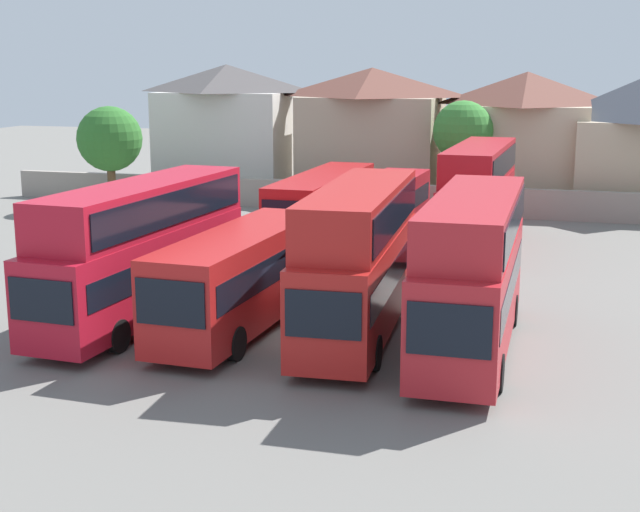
{
  "coord_description": "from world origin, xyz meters",
  "views": [
    {
      "loc": [
        8.85,
        -28.25,
        9.14
      ],
      "look_at": [
        0.0,
        3.0,
        2.11
      ],
      "focal_mm": 50.31,
      "sensor_mm": 36.0,
      "label": 1
    }
  ],
  "objects_px": {
    "house_terrace_centre": "(372,132)",
    "tree_behind_wall": "(110,139)",
    "bus_3": "(359,253)",
    "house_terrace_left": "(227,127)",
    "bus_4": "(472,265)",
    "bus_7": "(478,191)",
    "bus_1": "(143,243)",
    "bus_6": "(385,208)",
    "house_terrace_right": "(525,137)",
    "bus_2": "(241,274)",
    "bus_5": "(323,203)",
    "tree_right_of_lot": "(463,132)"
  },
  "relations": [
    {
      "from": "house_terrace_centre",
      "to": "tree_behind_wall",
      "type": "xyz_separation_m",
      "value": [
        -14.85,
        -9.48,
        -0.1
      ]
    },
    {
      "from": "bus_3",
      "to": "bus_6",
      "type": "bearing_deg",
      "value": -174.51
    },
    {
      "from": "bus_1",
      "to": "house_terrace_left",
      "type": "height_order",
      "value": "house_terrace_left"
    },
    {
      "from": "house_terrace_left",
      "to": "bus_1",
      "type": "bearing_deg",
      "value": -73.61
    },
    {
      "from": "bus_4",
      "to": "bus_5",
      "type": "distance_m",
      "value": 18.81
    },
    {
      "from": "house_terrace_left",
      "to": "bus_2",
      "type": "bearing_deg",
      "value": -67.73
    },
    {
      "from": "house_terrace_right",
      "to": "bus_6",
      "type": "bearing_deg",
      "value": -110.18
    },
    {
      "from": "tree_right_of_lot",
      "to": "bus_7",
      "type": "bearing_deg",
      "value": -79.3
    },
    {
      "from": "tree_right_of_lot",
      "to": "bus_4",
      "type": "bearing_deg",
      "value": -82.35
    },
    {
      "from": "bus_2",
      "to": "bus_5",
      "type": "distance_m",
      "value": 16.02
    },
    {
      "from": "bus_1",
      "to": "house_terrace_left",
      "type": "relative_size",
      "value": 1.23
    },
    {
      "from": "tree_behind_wall",
      "to": "tree_right_of_lot",
      "type": "relative_size",
      "value": 0.95
    },
    {
      "from": "bus_2",
      "to": "tree_behind_wall",
      "type": "distance_m",
      "value": 28.86
    },
    {
      "from": "bus_4",
      "to": "bus_6",
      "type": "bearing_deg",
      "value": -159.51
    },
    {
      "from": "bus_3",
      "to": "bus_7",
      "type": "relative_size",
      "value": 1.0
    },
    {
      "from": "bus_1",
      "to": "bus_6",
      "type": "height_order",
      "value": "bus_1"
    },
    {
      "from": "bus_6",
      "to": "house_terrace_right",
      "type": "distance_m",
      "value": 17.48
    },
    {
      "from": "bus_1",
      "to": "house_terrace_centre",
      "type": "bearing_deg",
      "value": -178.63
    },
    {
      "from": "house_terrace_right",
      "to": "bus_7",
      "type": "bearing_deg",
      "value": -94.58
    },
    {
      "from": "bus_2",
      "to": "house_terrace_right",
      "type": "relative_size",
      "value": 1.23
    },
    {
      "from": "bus_1",
      "to": "tree_behind_wall",
      "type": "distance_m",
      "value": 26.43
    },
    {
      "from": "bus_6",
      "to": "house_terrace_right",
      "type": "height_order",
      "value": "house_terrace_right"
    },
    {
      "from": "bus_5",
      "to": "house_terrace_centre",
      "type": "relative_size",
      "value": 1.24
    },
    {
      "from": "bus_5",
      "to": "house_terrace_left",
      "type": "relative_size",
      "value": 1.24
    },
    {
      "from": "house_terrace_left",
      "to": "tree_behind_wall",
      "type": "distance_m",
      "value": 10.67
    },
    {
      "from": "house_terrace_centre",
      "to": "house_terrace_right",
      "type": "height_order",
      "value": "house_terrace_centre"
    },
    {
      "from": "bus_4",
      "to": "house_terrace_left",
      "type": "relative_size",
      "value": 1.15
    },
    {
      "from": "bus_3",
      "to": "house_terrace_centre",
      "type": "height_order",
      "value": "house_terrace_centre"
    },
    {
      "from": "bus_7",
      "to": "house_terrace_left",
      "type": "height_order",
      "value": "house_terrace_left"
    },
    {
      "from": "house_terrace_left",
      "to": "house_terrace_right",
      "type": "bearing_deg",
      "value": -1.23
    },
    {
      "from": "bus_4",
      "to": "bus_6",
      "type": "relative_size",
      "value": 0.98
    },
    {
      "from": "bus_3",
      "to": "house_terrace_left",
      "type": "height_order",
      "value": "house_terrace_left"
    },
    {
      "from": "bus_7",
      "to": "house_terrace_left",
      "type": "relative_size",
      "value": 1.14
    },
    {
      "from": "house_terrace_left",
      "to": "bus_4",
      "type": "bearing_deg",
      "value": -57.1
    },
    {
      "from": "tree_behind_wall",
      "to": "tree_right_of_lot",
      "type": "bearing_deg",
      "value": 14.3
    },
    {
      "from": "bus_3",
      "to": "house_terrace_left",
      "type": "bearing_deg",
      "value": -154.65
    },
    {
      "from": "bus_7",
      "to": "tree_right_of_lot",
      "type": "xyz_separation_m",
      "value": [
        -2.31,
        12.22,
        2.0
      ]
    },
    {
      "from": "bus_6",
      "to": "bus_7",
      "type": "bearing_deg",
      "value": 93.6
    },
    {
      "from": "house_terrace_left",
      "to": "house_terrace_centre",
      "type": "distance_m",
      "value": 10.76
    },
    {
      "from": "bus_4",
      "to": "bus_5",
      "type": "xyz_separation_m",
      "value": [
        -9.48,
        16.23,
        -0.84
      ]
    },
    {
      "from": "bus_4",
      "to": "bus_2",
      "type": "bearing_deg",
      "value": -92.45
    },
    {
      "from": "bus_7",
      "to": "house_terrace_right",
      "type": "xyz_separation_m",
      "value": [
        1.29,
        16.11,
        1.46
      ]
    },
    {
      "from": "bus_4",
      "to": "tree_right_of_lot",
      "type": "xyz_separation_m",
      "value": [
        -3.84,
        28.62,
        2.06
      ]
    },
    {
      "from": "bus_3",
      "to": "house_terrace_left",
      "type": "xyz_separation_m",
      "value": [
        -17.45,
        32.23,
        1.71
      ]
    },
    {
      "from": "bus_5",
      "to": "house_terrace_centre",
      "type": "height_order",
      "value": "house_terrace_centre"
    },
    {
      "from": "house_terrace_left",
      "to": "house_terrace_centre",
      "type": "xyz_separation_m",
      "value": [
        10.76,
        -0.37,
        -0.1
      ]
    },
    {
      "from": "bus_1",
      "to": "bus_5",
      "type": "xyz_separation_m",
      "value": [
        2.31,
        15.69,
        -0.8
      ]
    },
    {
      "from": "bus_2",
      "to": "bus_6",
      "type": "relative_size",
      "value": 0.94
    },
    {
      "from": "bus_2",
      "to": "house_terrace_left",
      "type": "bearing_deg",
      "value": -155.0
    },
    {
      "from": "bus_7",
      "to": "bus_1",
      "type": "bearing_deg",
      "value": -31.05
    }
  ]
}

